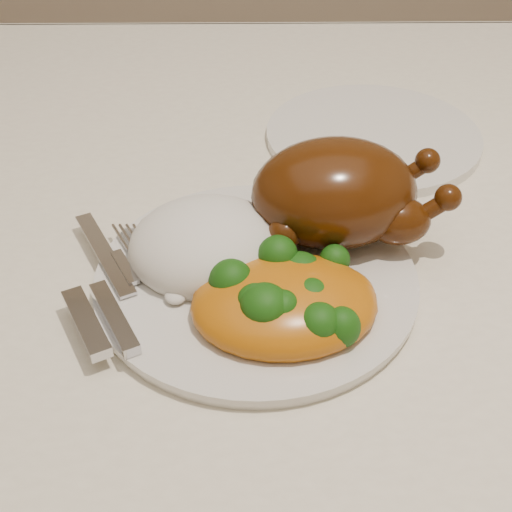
{
  "coord_description": "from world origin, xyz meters",
  "views": [
    {
      "loc": [
        0.04,
        -0.51,
        1.15
      ],
      "look_at": [
        0.05,
        -0.07,
        0.8
      ],
      "focal_mm": 50.0,
      "sensor_mm": 36.0,
      "label": 1
    }
  ],
  "objects_px": {
    "dining_table": "(208,319)",
    "dinner_plate": "(256,280)",
    "side_plate": "(373,136)",
    "roast_chicken": "(339,193)"
  },
  "relations": [
    {
      "from": "dining_table",
      "to": "side_plate",
      "type": "distance_m",
      "value": 0.27
    },
    {
      "from": "dining_table",
      "to": "dinner_plate",
      "type": "relative_size",
      "value": 6.19
    },
    {
      "from": "side_plate",
      "to": "dining_table",
      "type": "bearing_deg",
      "value": -135.91
    },
    {
      "from": "dining_table",
      "to": "side_plate",
      "type": "xyz_separation_m",
      "value": [
        0.18,
        0.17,
        0.11
      ]
    },
    {
      "from": "dining_table",
      "to": "side_plate",
      "type": "relative_size",
      "value": 6.97
    },
    {
      "from": "dining_table",
      "to": "roast_chicken",
      "type": "distance_m",
      "value": 0.2
    },
    {
      "from": "dining_table",
      "to": "side_plate",
      "type": "bearing_deg",
      "value": 44.09
    },
    {
      "from": "side_plate",
      "to": "roast_chicken",
      "type": "bearing_deg",
      "value": -107.96
    },
    {
      "from": "dining_table",
      "to": "roast_chicken",
      "type": "relative_size",
      "value": 9.12
    },
    {
      "from": "dining_table",
      "to": "dinner_plate",
      "type": "xyz_separation_m",
      "value": [
        0.05,
        -0.07,
        0.11
      ]
    }
  ]
}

